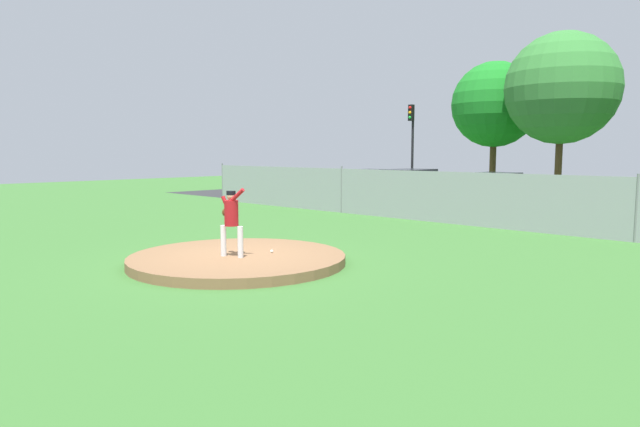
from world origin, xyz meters
The scene contains 13 objects.
ground_plane centered at (0.00, 6.00, 0.00)m, with size 80.00×80.00×0.00m, color #386B2D.
asphalt_strip centered at (0.00, 14.50, 0.00)m, with size 44.00×7.00×0.01m, color #2B2B2D.
pitchers_mound centered at (0.00, 0.00, 0.11)m, with size 5.08×5.08×0.22m, color brown.
pitcher_youth centered at (0.11, -0.26, 1.15)m, with size 0.81×0.32×1.61m.
baseball centered at (0.38, 0.73, 0.25)m, with size 0.07×0.07×0.07m, color white.
chainlink_fence centered at (0.00, 10.00, 0.95)m, with size 28.82×0.07×2.00m.
parked_car_slate centered at (-5.18, 14.13, 0.85)m, with size 2.02×4.68×1.80m.
parked_car_teal centered at (-1.05, 14.35, 0.83)m, with size 1.93×4.83×1.73m.
parked_car_silver centered at (-8.26, 14.93, 0.80)m, with size 1.97×4.09×1.70m.
traffic_cone_orange centered at (1.28, 11.71, 0.26)m, with size 0.40×0.40×0.55m.
traffic_light_near centered at (-8.30, 18.73, 3.57)m, with size 0.28×0.46×5.26m.
tree_slender_far centered at (-6.15, 24.26, 5.46)m, with size 5.16×5.16×8.05m.
tree_broad_right centered at (-1.64, 22.95, 5.98)m, with size 5.95×5.95×8.97m.
Camera 1 is at (10.55, -8.03, 2.64)m, focal length 31.72 mm.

